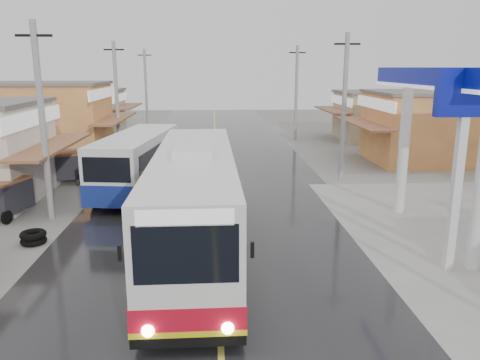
{
  "coord_description": "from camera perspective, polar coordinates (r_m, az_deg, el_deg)",
  "views": [
    {
      "loc": [
        -0.09,
        -10.28,
        6.2
      ],
      "look_at": [
        0.9,
        7.39,
        1.93
      ],
      "focal_mm": 35.0,
      "sensor_mm": 36.0,
      "label": 1
    }
  ],
  "objects": [
    {
      "name": "road",
      "position": [
        26.03,
        -2.92,
        -0.2
      ],
      "size": [
        12.0,
        90.0,
        0.02
      ],
      "primitive_type": "cube",
      "color": "black",
      "rests_on": "ground"
    },
    {
      "name": "cyclist",
      "position": [
        22.49,
        -13.44,
        -1.05
      ],
      "size": [
        0.9,
        1.96,
        2.03
      ],
      "rotation": [
        0.0,
        0.0,
        0.13
      ],
      "color": "black",
      "rests_on": "ground"
    },
    {
      "name": "coach_bus",
      "position": [
        15.69,
        -5.51,
        -2.68
      ],
      "size": [
        2.87,
        12.16,
        3.79
      ],
      "rotation": [
        0.0,
        0.0,
        0.01
      ],
      "color": "silver",
      "rests_on": "road"
    },
    {
      "name": "tricycle_far",
      "position": [
        27.55,
        -20.35,
        1.77
      ],
      "size": [
        1.99,
        2.34,
        1.69
      ],
      "rotation": [
        0.0,
        0.0,
        0.28
      ],
      "color": "#26262D",
      "rests_on": "ground"
    },
    {
      "name": "utility_poles_right",
      "position": [
        26.98,
        12.12,
        -0.02
      ],
      "size": [
        1.6,
        36.0,
        8.0
      ],
      "primitive_type": null,
      "color": "gray",
      "rests_on": "ground"
    },
    {
      "name": "tricycle_near",
      "position": [
        22.05,
        -26.59,
        -1.73
      ],
      "size": [
        1.86,
        2.39,
        1.63
      ],
      "rotation": [
        0.0,
        0.0,
        -0.26
      ],
      "color": "#26262D",
      "rests_on": "ground"
    },
    {
      "name": "ground",
      "position": [
        12.01,
        -2.42,
        -17.54
      ],
      "size": [
        120.0,
        120.0,
        0.0
      ],
      "primitive_type": "plane",
      "color": "slate",
      "rests_on": "ground"
    },
    {
      "name": "centre_line",
      "position": [
        26.02,
        -2.92,
        -0.17
      ],
      "size": [
        0.15,
        90.0,
        0.01
      ],
      "primitive_type": "cube",
      "color": "#D8CC4C",
      "rests_on": "road"
    },
    {
      "name": "second_bus",
      "position": [
        24.27,
        -12.37,
        2.27
      ],
      "size": [
        3.54,
        9.04,
        2.92
      ],
      "rotation": [
        0.0,
        0.0,
        -0.13
      ],
      "color": "silver",
      "rests_on": "road"
    },
    {
      "name": "shopfronts_left",
      "position": [
        31.7,
        -27.17,
        0.78
      ],
      "size": [
        11.0,
        44.0,
        5.2
      ],
      "primitive_type": null,
      "color": "tan",
      "rests_on": "ground"
    },
    {
      "name": "utility_poles_left",
      "position": [
        27.87,
        -17.48,
        0.08
      ],
      "size": [
        1.6,
        50.0,
        8.0
      ],
      "primitive_type": null,
      "color": "gray",
      "rests_on": "ground"
    },
    {
      "name": "tyre_stack",
      "position": [
        18.53,
        -23.89,
        -6.42
      ],
      "size": [
        0.92,
        0.92,
        0.47
      ],
      "color": "black",
      "rests_on": "ground"
    }
  ]
}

